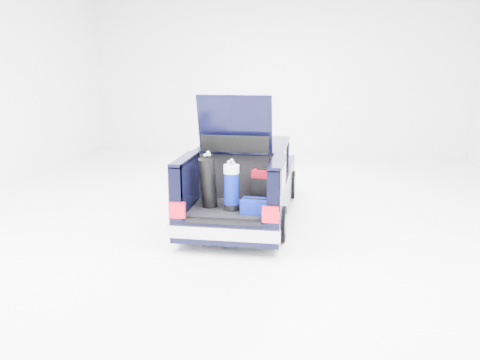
% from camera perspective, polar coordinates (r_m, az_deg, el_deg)
% --- Properties ---
extents(ground, '(14.00, 14.00, 0.00)m').
position_cam_1_polar(ground, '(10.14, 0.45, -4.00)').
color(ground, white).
rests_on(ground, ground).
extents(car, '(1.87, 4.65, 2.47)m').
position_cam_1_polar(car, '(10.06, 0.55, -0.16)').
color(car, black).
rests_on(car, ground).
extents(red_suitcase, '(0.40, 0.30, 0.61)m').
position_cam_1_polar(red_suitcase, '(8.80, 2.61, -0.73)').
color(red_suitcase, maroon).
rests_on(red_suitcase, car).
extents(black_golf_bag, '(0.37, 0.43, 0.95)m').
position_cam_1_polar(black_golf_bag, '(8.49, -3.61, -0.29)').
color(black_golf_bag, black).
rests_on(black_golf_bag, car).
extents(blue_golf_bag, '(0.30, 0.30, 0.86)m').
position_cam_1_polar(blue_golf_bag, '(8.34, -0.97, -0.79)').
color(blue_golf_bag, black).
rests_on(blue_golf_bag, car).
extents(blue_duffel, '(0.50, 0.34, 0.25)m').
position_cam_1_polar(blue_duffel, '(8.23, 1.87, -2.95)').
color(blue_duffel, navy).
rests_on(blue_duffel, car).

